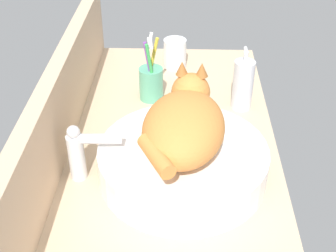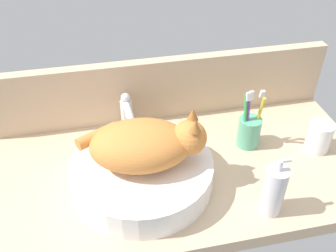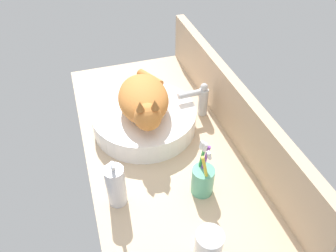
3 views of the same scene
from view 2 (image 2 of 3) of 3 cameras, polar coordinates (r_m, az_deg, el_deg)
name	(u,v)px [view 2 (image 2 of 3)]	position (r cm, az deg, el deg)	size (l,w,h in cm)	color
ground_plane	(174,172)	(105.92, 0.86, -7.02)	(110.12, 53.14, 4.00)	#D1B28E
backsplash_panel	(157,89)	(117.33, -1.74, 5.63)	(110.12, 3.60, 20.17)	#CCAD8C
sink_basin	(142,172)	(97.94, -3.95, -7.02)	(36.63, 36.63, 7.58)	white
cat	(146,144)	(91.49, -3.35, -2.72)	(31.88, 19.95, 14.00)	orange
faucet	(127,113)	(112.05, -6.23, 1.92)	(3.60, 11.84, 13.60)	silver
soap_dispenser	(274,190)	(92.50, 15.80, -9.43)	(5.45, 5.45, 16.94)	silver
toothbrush_cup	(249,130)	(110.91, 12.24, -0.65)	(6.59, 6.59, 18.66)	#5BB28E
water_glass	(319,138)	(116.00, 22.00, -1.67)	(6.98, 6.98, 8.96)	white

